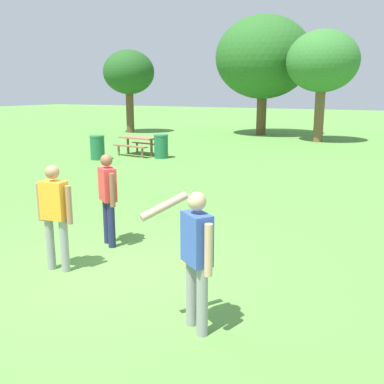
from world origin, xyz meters
name	(u,v)px	position (x,y,z in m)	size (l,w,h in m)	color
ground_plane	(105,268)	(0.00, 0.00, 0.00)	(120.00, 120.00, 0.00)	#568E3D
person_thrower	(108,194)	(-0.59, 0.88, 0.94)	(0.52, 0.39, 1.64)	#1E234C
person_catcher	(196,251)	(2.10, -0.93, 0.96)	(0.83, 0.54, 1.64)	gray
person_bystander	(55,211)	(-0.58, -0.39, 0.94)	(0.61, 0.27, 1.64)	gray
frisbee	(190,260)	(1.02, 0.90, 0.01)	(0.30, 0.30, 0.03)	yellow
picnic_table_far	(139,142)	(-6.56, 10.40, 0.56)	(1.85, 1.61, 0.77)	olive
trash_can_beside_table	(97,147)	(-7.33, 8.59, 0.48)	(0.59, 0.59, 0.96)	#1E663D
trash_can_further_along	(161,146)	(-5.29, 10.10, 0.48)	(0.59, 0.59, 0.96)	#1E663D
tree_tall_left	(129,73)	(-12.99, 18.61, 3.76)	(3.24, 3.24, 5.19)	brown
tree_broad_center	(263,58)	(-4.99, 21.22, 4.59)	(5.72, 5.72, 7.04)	brown
tree_far_right	(323,62)	(-1.00, 19.00, 4.11)	(3.71, 3.71, 5.74)	brown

